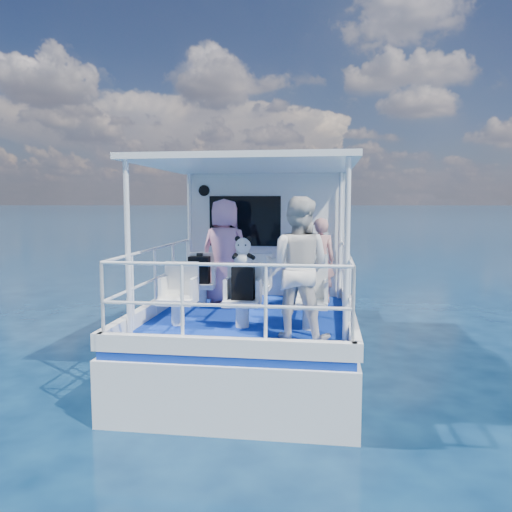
{
  "coord_description": "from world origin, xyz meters",
  "views": [
    {
      "loc": [
        1.1,
        -7.63,
        2.56
      ],
      "look_at": [
        0.09,
        -0.4,
        1.79
      ],
      "focal_mm": 35.0,
      "sensor_mm": 36.0,
      "label": 1
    }
  ],
  "objects": [
    {
      "name": "ground",
      "position": [
        0.0,
        0.0,
        0.0
      ],
      "size": [
        2000.0,
        2000.0,
        0.0
      ],
      "primitive_type": "plane",
      "color": "#071B35",
      "rests_on": "ground"
    },
    {
      "name": "hull",
      "position": [
        0.0,
        1.0,
        0.0
      ],
      "size": [
        3.0,
        7.0,
        1.6
      ],
      "primitive_type": "cube",
      "color": "white",
      "rests_on": "ground"
    },
    {
      "name": "deck",
      "position": [
        0.0,
        1.0,
        0.85
      ],
      "size": [
        2.9,
        6.9,
        0.1
      ],
      "primitive_type": "cube",
      "color": "navy",
      "rests_on": "hull"
    },
    {
      "name": "cabin",
      "position": [
        0.0,
        2.3,
        2.0
      ],
      "size": [
        2.85,
        2.0,
        2.2
      ],
      "primitive_type": "cube",
      "color": "white",
      "rests_on": "deck"
    },
    {
      "name": "canopy",
      "position": [
        0.0,
        -0.2,
        3.14
      ],
      "size": [
        3.0,
        3.2,
        0.08
      ],
      "primitive_type": "cube",
      "color": "white",
      "rests_on": "cabin"
    },
    {
      "name": "canopy_posts",
      "position": [
        0.0,
        -0.25,
        2.0
      ],
      "size": [
        2.77,
        2.97,
        2.2
      ],
      "color": "white",
      "rests_on": "deck"
    },
    {
      "name": "railings",
      "position": [
        0.0,
        -0.58,
        1.4
      ],
      "size": [
        2.84,
        3.59,
        1.0
      ],
      "primitive_type": null,
      "color": "white",
      "rests_on": "deck"
    },
    {
      "name": "seat_port_fwd",
      "position": [
        -0.9,
        0.2,
        1.09
      ],
      "size": [
        0.48,
        0.46,
        0.38
      ],
      "primitive_type": "cube",
      "color": "white",
      "rests_on": "deck"
    },
    {
      "name": "seat_center_fwd",
      "position": [
        0.0,
        0.2,
        1.09
      ],
      "size": [
        0.48,
        0.46,
        0.38
      ],
      "primitive_type": "cube",
      "color": "white",
      "rests_on": "deck"
    },
    {
      "name": "seat_stbd_fwd",
      "position": [
        0.9,
        0.2,
        1.09
      ],
      "size": [
        0.48,
        0.46,
        0.38
      ],
      "primitive_type": "cube",
      "color": "white",
      "rests_on": "deck"
    },
    {
      "name": "seat_port_aft",
      "position": [
        -0.9,
        -1.1,
        1.09
      ],
      "size": [
        0.48,
        0.46,
        0.38
      ],
      "primitive_type": "cube",
      "color": "white",
      "rests_on": "deck"
    },
    {
      "name": "seat_center_aft",
      "position": [
        0.0,
        -1.1,
        1.09
      ],
      "size": [
        0.48,
        0.46,
        0.38
      ],
      "primitive_type": "cube",
      "color": "white",
      "rests_on": "deck"
    },
    {
      "name": "seat_stbd_aft",
      "position": [
        0.9,
        -1.1,
        1.09
      ],
      "size": [
        0.48,
        0.46,
        0.38
      ],
      "primitive_type": "cube",
      "color": "white",
      "rests_on": "deck"
    },
    {
      "name": "passenger_port_fwd",
      "position": [
        -0.55,
        0.42,
        1.77
      ],
      "size": [
        0.73,
        0.59,
        1.74
      ],
      "primitive_type": "imported",
      "rotation": [
        0.0,
        0.0,
        2.93
      ],
      "color": "pink",
      "rests_on": "deck"
    },
    {
      "name": "passenger_stbd_fwd",
      "position": [
        1.0,
        0.79,
        1.61
      ],
      "size": [
        0.55,
        0.39,
        1.43
      ],
      "primitive_type": "imported",
      "rotation": [
        0.0,
        0.0,
        3.24
      ],
      "color": "tan",
      "rests_on": "deck"
    },
    {
      "name": "passenger_stbd_aft",
      "position": [
        0.76,
        -1.57,
        1.77
      ],
      "size": [
        0.96,
        0.82,
        1.75
      ],
      "primitive_type": "imported",
      "rotation": [
        0.0,
        0.0,
        2.94
      ],
      "color": "silver",
      "rests_on": "deck"
    },
    {
      "name": "backpack_port",
      "position": [
        -0.92,
        0.16,
        1.5
      ],
      "size": [
        0.33,
        0.19,
        0.44
      ],
      "primitive_type": "cube",
      "color": "black",
      "rests_on": "seat_port_fwd"
    },
    {
      "name": "backpack_center",
      "position": [
        0.01,
        -1.11,
        1.5
      ],
      "size": [
        0.29,
        0.17,
        0.44
      ],
      "primitive_type": "cube",
      "color": "black",
      "rests_on": "seat_center_aft"
    },
    {
      "name": "compact_camera",
      "position": [
        -0.9,
        0.15,
        1.74
      ],
      "size": [
        0.1,
        0.06,
        0.06
      ],
      "primitive_type": "cube",
      "color": "black",
      "rests_on": "backpack_port"
    },
    {
      "name": "panda",
      "position": [
        0.01,
        -1.09,
        1.92
      ],
      "size": [
        0.26,
        0.22,
        0.4
      ],
      "primitive_type": null,
      "color": "silver",
      "rests_on": "backpack_center"
    }
  ]
}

